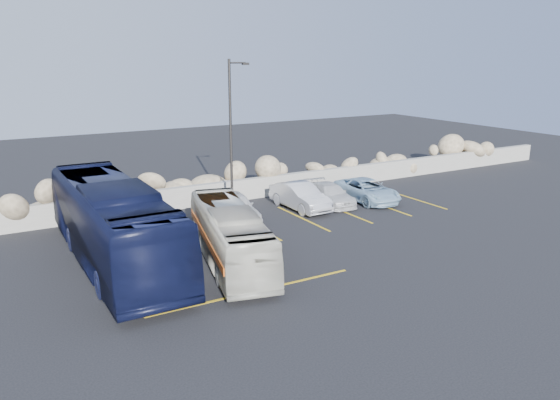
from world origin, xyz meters
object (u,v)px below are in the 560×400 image
lamppost (232,134)px  car_d (367,190)px  tour_coach (113,223)px  car_a (235,207)px  vintage_bus (230,235)px  car_c (330,194)px  car_b (300,196)px

lamppost → car_d: 8.76m
tour_coach → car_a: tour_coach is taller
vintage_bus → tour_coach: tour_coach is taller
lamppost → car_a: bearing=-111.8°
tour_coach → car_c: 13.15m
vintage_bus → car_b: (6.70, 5.40, -0.46)m
car_d → lamppost: bearing=171.7°
lamppost → tour_coach: 8.59m
car_c → car_d: (2.26, -0.47, 0.05)m
car_b → car_c: (1.96, -0.01, -0.13)m
lamppost → tour_coach: (-7.14, -4.00, -2.61)m
vintage_bus → car_d: size_ratio=1.84×
car_a → tour_coach: bearing=-150.7°
car_a → car_c: (5.99, 0.13, -0.14)m
car_a → car_c: bearing=6.6°
tour_coach → car_c: size_ratio=3.02×
tour_coach → car_a: bearing=23.8°
tour_coach → car_d: tour_coach is taller
vintage_bus → car_d: vintage_bus is taller
lamppost → car_a: lamppost is taller
car_c → car_d: size_ratio=0.88×
lamppost → car_c: 6.76m
vintage_bus → car_b: 8.62m
car_b → car_d: 4.25m
car_b → tour_coach: bearing=-165.3°
vintage_bus → car_a: size_ratio=1.98×
car_c → car_d: 2.31m
tour_coach → car_b: bearing=16.1°
car_a → vintage_bus: bearing=-111.6°
car_b → car_d: car_b is taller
car_b → car_d: size_ratio=0.95×
vintage_bus → car_b: bearing=51.8°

